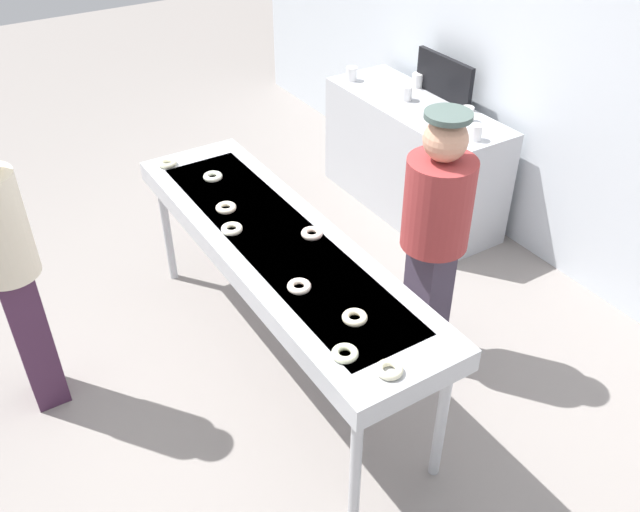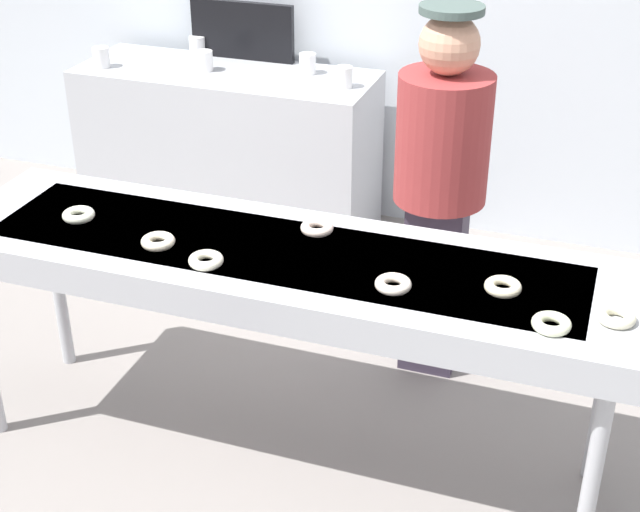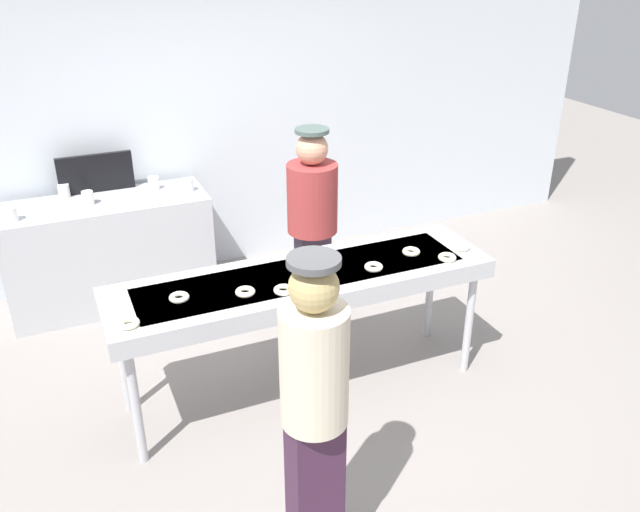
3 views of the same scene
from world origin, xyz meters
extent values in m
plane|color=gray|center=(0.00, 0.00, 0.00)|extent=(16.00, 16.00, 0.00)
cube|color=#B7BABF|center=(0.00, 0.00, 0.84)|extent=(2.50, 0.67, 0.12)
cube|color=slate|center=(0.00, 0.00, 0.87)|extent=(2.12, 0.47, 0.07)
cylinder|color=#B7BABF|center=(1.15, -0.26, 0.39)|extent=(0.06, 0.06, 0.78)
cylinder|color=#B7BABF|center=(-1.15, 0.26, 0.39)|extent=(0.06, 0.06, 0.78)
cylinder|color=#B7BABF|center=(1.15, 0.26, 0.39)|extent=(0.06, 0.06, 0.78)
torus|color=#ECF0C3|center=(0.95, -0.20, 0.92)|extent=(0.17, 0.17, 0.03)
torus|color=#FDEECC|center=(-0.42, -0.11, 0.92)|extent=(0.15, 0.15, 0.03)
torus|color=white|center=(0.44, -0.13, 0.92)|extent=(0.12, 0.12, 0.03)
torus|color=#F2EBC5|center=(1.14, -0.09, 0.92)|extent=(0.16, 0.16, 0.03)
torus|color=white|center=(-0.80, -0.02, 0.92)|extent=(0.12, 0.12, 0.03)
torus|color=#FBEEC3|center=(0.78, -0.03, 0.92)|extent=(0.14, 0.14, 0.03)
torus|color=white|center=(-0.20, -0.18, 0.92)|extent=(0.14, 0.14, 0.03)
torus|color=#FBE1CE|center=(0.08, 0.17, 0.92)|extent=(0.16, 0.16, 0.03)
cube|color=#393041|center=(0.40, 0.78, 0.41)|extent=(0.24, 0.18, 0.82)
cylinder|color=#993333|center=(0.40, 0.78, 1.08)|extent=(0.38, 0.38, 0.53)
sphere|color=tan|center=(0.40, 0.78, 1.46)|extent=(0.24, 0.24, 0.24)
cylinder|color=#44544F|center=(0.40, 0.78, 1.60)|extent=(0.25, 0.25, 0.03)
cube|color=#B7BABF|center=(-1.02, 1.78, 0.46)|extent=(1.64, 0.60, 0.92)
cylinder|color=white|center=(-0.33, 1.73, 0.97)|extent=(0.09, 0.09, 0.11)
cylinder|color=white|center=(-0.58, 1.89, 0.97)|extent=(0.09, 0.09, 0.11)
cylinder|color=white|center=(-1.68, 1.63, 0.97)|extent=(0.09, 0.09, 0.11)
cylinder|color=white|center=(-1.12, 1.76, 0.97)|extent=(0.09, 0.09, 0.11)
cylinder|color=white|center=(-1.28, 2.00, 0.97)|extent=(0.09, 0.09, 0.11)
cube|color=black|center=(-1.02, 2.03, 1.08)|extent=(0.60, 0.04, 0.32)
camera|label=1|loc=(2.72, -1.43, 3.00)|focal=38.13mm
camera|label=2|loc=(1.06, -2.64, 2.44)|focal=51.89mm
camera|label=3|loc=(-1.38, -3.47, 2.86)|focal=37.13mm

